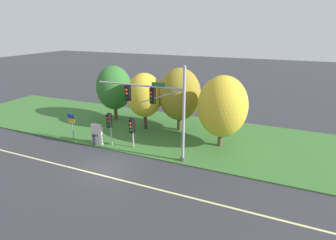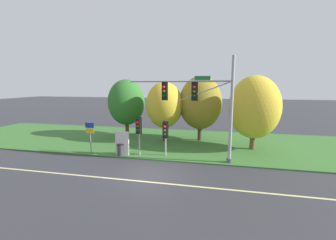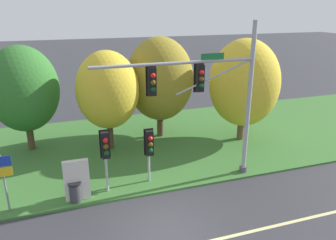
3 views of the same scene
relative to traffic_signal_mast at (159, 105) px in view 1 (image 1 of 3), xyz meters
The scene contains 13 objects.
ground_plane 6.32m from the traffic_signal_mast, 135.88° to the right, with size 160.00×160.00×0.00m, color #333338.
lane_stripe 6.97m from the traffic_signal_mast, 126.47° to the right, with size 36.00×0.16×0.01m, color beige.
grass_verge 7.58m from the traffic_signal_mast, 120.98° to the left, with size 48.00×11.50×0.10m, color #386B2D.
traffic_signal_mast is the anchor object (origin of this frame).
pedestrian_signal_near_kerb 5.44m from the traffic_signal_mast, behind, with size 0.46×0.55×3.07m.
pedestrian_signal_further_along 3.84m from the traffic_signal_mast, behind, with size 0.46×0.55×2.76m.
route_sign_post 9.52m from the traffic_signal_mast, behind, with size 0.77×0.08×2.58m.
tree_nearest_road 10.82m from the traffic_signal_mast, 142.71° to the left, with size 3.94×3.94×6.16m.
tree_left_of_mast 6.63m from the traffic_signal_mast, 127.87° to the left, with size 3.61×3.61×5.86m.
tree_behind_signpost 6.24m from the traffic_signal_mast, 95.51° to the left, with size 4.21×4.21×6.43m.
tree_mid_verge 5.81m from the traffic_signal_mast, 43.88° to the left, with size 4.31×4.31×6.38m.
info_kiosk 7.22m from the traffic_signal_mast, behind, with size 1.10×0.24×1.90m.
trash_bin 7.56m from the traffic_signal_mast, behind, with size 0.56×0.56×0.93m.
Camera 1 is at (11.32, -14.70, 10.28)m, focal length 28.00 mm.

